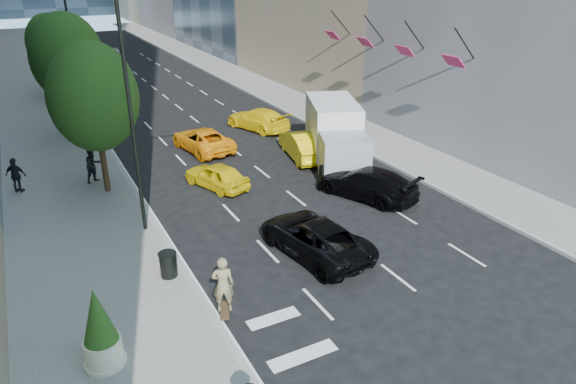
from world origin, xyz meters
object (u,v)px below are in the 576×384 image
black_sedan_mercedes (367,183)px  city_bus (105,74)px  black_sedan_lincoln (315,237)px  skateboarder (223,288)px  trash_can (168,265)px  planter_shrub (100,329)px  box_truck (335,134)px

black_sedan_mercedes → city_bus: (-7.40, 29.69, 0.89)m
black_sedan_mercedes → black_sedan_lincoln: bearing=12.0°
black_sedan_lincoln → city_bus: city_bus is taller
skateboarder → city_bus: bearing=-73.8°
trash_can → planter_shrub: size_ratio=0.36×
city_bus → planter_shrub: city_bus is taller
skateboarder → box_truck: 15.03m
black_sedan_lincoln → black_sedan_mercedes: 6.17m
skateboarder → black_sedan_lincoln: size_ratio=0.38×
city_bus → planter_shrub: bearing=-89.0°
skateboarder → box_truck: bearing=-116.6°
black_sedan_mercedes → planter_shrub: size_ratio=2.05×
black_sedan_lincoln → city_bus: bearing=-95.0°
trash_can → skateboarder: bearing=-69.6°
black_sedan_mercedes → city_bus: size_ratio=0.44×
skateboarder → box_truck: (10.92, 10.31, 0.75)m
planter_shrub → black_sedan_lincoln: bearing=17.7°
black_sedan_mercedes → trash_can: 11.12m
planter_shrub → trash_can: bearing=51.3°
skateboarder → planter_shrub: (-3.97, -0.75, 0.36)m
black_sedan_lincoln → trash_can: black_sedan_lincoln is taller
black_sedan_mercedes → trash_can: bearing=-9.0°
planter_shrub → skateboarder: bearing=10.7°
black_sedan_mercedes → city_bus: 30.61m
black_sedan_mercedes → trash_can: (-10.80, -2.64, -0.15)m
black_sedan_lincoln → trash_can: bearing=-17.6°
skateboarder → city_bus: city_bus is taller
black_sedan_lincoln → box_truck: 10.45m
box_truck → city_bus: bearing=131.2°
black_sedan_mercedes → box_truck: (1.18, 4.79, 1.00)m
city_bus → box_truck: bearing=-60.1°
trash_can → planter_shrub: bearing=-128.7°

